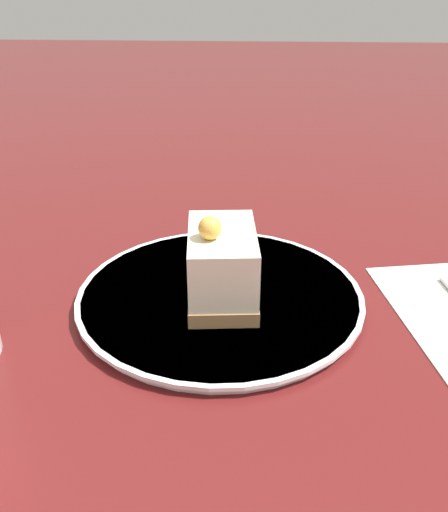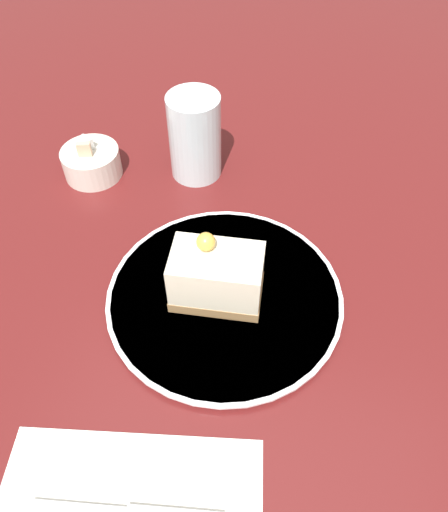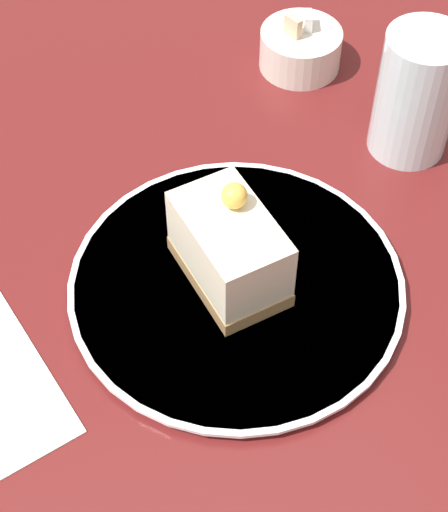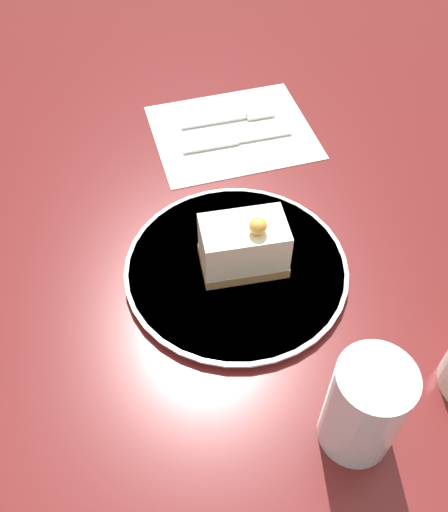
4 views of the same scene
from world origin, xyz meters
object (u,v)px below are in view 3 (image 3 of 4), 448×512
plate (235,284)px  drinking_glass (416,94)px  sugar_bowl (300,49)px  cake_slice (230,249)px

plate → drinking_glass: 0.26m
sugar_bowl → drinking_glass: bearing=-74.5°
cake_slice → drinking_glass: size_ratio=0.87×
drinking_glass → cake_slice: bearing=-158.8°
sugar_bowl → plate: bearing=-126.7°
plate → drinking_glass: drinking_glass is taller
plate → cake_slice: size_ratio=2.57×
sugar_bowl → drinking_glass: size_ratio=0.67×
sugar_bowl → drinking_glass: (0.04, -0.15, 0.04)m
plate → cake_slice: 0.04m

